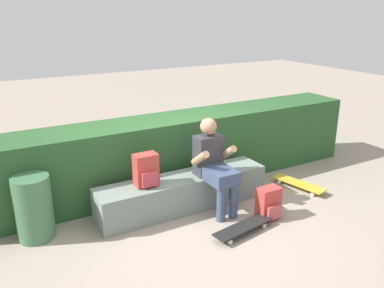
# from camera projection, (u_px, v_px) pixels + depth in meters

# --- Properties ---
(ground_plane) EXTENTS (24.00, 24.00, 0.00)m
(ground_plane) POSITION_uv_depth(u_px,v_px,m) (195.00, 217.00, 4.99)
(ground_plane) COLOR gray
(bench_main) EXTENTS (2.29, 0.48, 0.43)m
(bench_main) POSITION_uv_depth(u_px,v_px,m) (183.00, 192.00, 5.17)
(bench_main) COLOR slate
(bench_main) RESTS_ON ground
(person_skater) EXTENTS (0.49, 0.62, 1.18)m
(person_skater) POSITION_uv_depth(u_px,v_px,m) (214.00, 163.00, 5.02)
(person_skater) COLOR #333338
(person_skater) RESTS_ON ground
(skateboard_near_person) EXTENTS (0.82, 0.33, 0.09)m
(skateboard_near_person) POSITION_uv_depth(u_px,v_px,m) (243.00, 227.00, 4.62)
(skateboard_near_person) COLOR black
(skateboard_near_person) RESTS_ON ground
(skateboard_beside_bench) EXTENTS (0.37, 0.82, 0.09)m
(skateboard_beside_bench) POSITION_uv_depth(u_px,v_px,m) (299.00, 184.00, 5.77)
(skateboard_beside_bench) COLOR gold
(skateboard_beside_bench) RESTS_ON ground
(backpack_on_bench) EXTENTS (0.28, 0.23, 0.40)m
(backpack_on_bench) POSITION_uv_depth(u_px,v_px,m) (146.00, 171.00, 4.80)
(backpack_on_bench) COLOR #B23833
(backpack_on_bench) RESTS_ON bench_main
(backpack_on_ground) EXTENTS (0.28, 0.23, 0.40)m
(backpack_on_ground) POSITION_uv_depth(u_px,v_px,m) (269.00, 203.00, 4.93)
(backpack_on_ground) COLOR #B23833
(backpack_on_ground) RESTS_ON ground
(hedge_row) EXTENTS (5.79, 0.73, 1.02)m
(hedge_row) POSITION_uv_depth(u_px,v_px,m) (178.00, 150.00, 5.83)
(hedge_row) COLOR #285228
(hedge_row) RESTS_ON ground
(trash_bin) EXTENTS (0.41, 0.41, 0.75)m
(trash_bin) POSITION_uv_depth(u_px,v_px,m) (34.00, 208.00, 4.44)
(trash_bin) COLOR #3D6B47
(trash_bin) RESTS_ON ground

